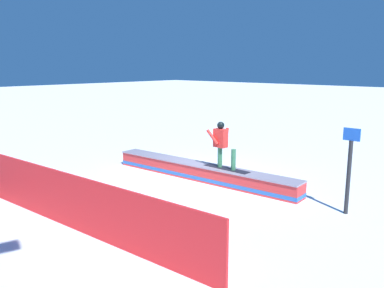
# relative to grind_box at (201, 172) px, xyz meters

# --- Properties ---
(ground_plane) EXTENTS (120.00, 120.00, 0.00)m
(ground_plane) POSITION_rel_grind_box_xyz_m (0.00, 0.00, -0.23)
(ground_plane) COLOR white
(grind_box) EXTENTS (6.78, 1.04, 0.51)m
(grind_box) POSITION_rel_grind_box_xyz_m (0.00, 0.00, 0.00)
(grind_box) COLOR red
(grind_box) RESTS_ON ground_plane
(snowboarder) EXTENTS (1.57, 0.42, 1.42)m
(snowboarder) POSITION_rel_grind_box_xyz_m (-0.78, -0.06, 1.04)
(snowboarder) COLOR black
(snowboarder) RESTS_ON grind_box
(safety_fence) EXTENTS (9.03, 0.59, 1.25)m
(safety_fence) POSITION_rel_grind_box_xyz_m (0.00, 4.88, 0.40)
(safety_fence) COLOR red
(safety_fence) RESTS_ON ground_plane
(trail_marker) EXTENTS (0.40, 0.10, 2.13)m
(trail_marker) POSITION_rel_grind_box_xyz_m (-4.58, -0.12, 0.91)
(trail_marker) COLOR #262628
(trail_marker) RESTS_ON ground_plane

